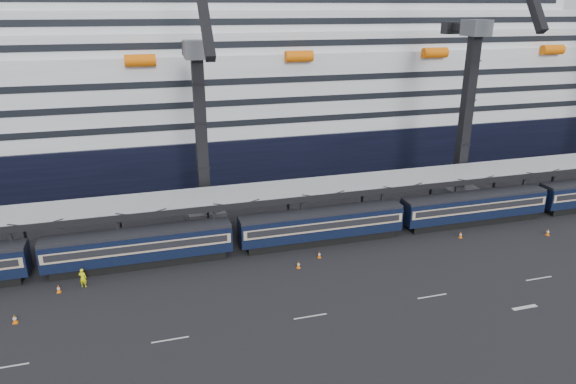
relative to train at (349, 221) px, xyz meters
name	(u,v)px	position (x,y,z in m)	size (l,w,h in m)	color
ground	(429,273)	(4.65, -10.00, -2.20)	(260.00, 260.00, 0.00)	black
lane_markings	(532,287)	(12.80, -15.23, -2.19)	(111.00, 4.27, 0.02)	beige
train	(349,221)	(0.00, 0.00, 0.00)	(133.05, 3.00, 4.05)	black
canopy	(373,182)	(4.65, 4.00, 3.05)	(130.00, 6.25, 5.53)	gray
cruise_ship	(291,87)	(3.57, 35.99, 10.14)	(214.09, 28.84, 34.00)	black
crane_dark_near	(201,131)	(-15.35, 8.59, 9.73)	(4.50, 17.75, 35.08)	#45484C
crane_dark_mid	(469,105)	(19.65, 7.59, 11.16)	(4.50, 18.24, 39.64)	#45484C
worker	(83,278)	(-28.77, -3.12, -1.22)	(0.71, 0.47, 1.95)	#F1F80D
traffic_cone_a	(58,289)	(-30.97, -3.55, -1.81)	(0.40, 0.40, 0.80)	orange
traffic_cone_b	(15,319)	(-33.92, -7.91, -1.79)	(0.42, 0.42, 0.83)	orange
traffic_cone_c	(298,265)	(-7.72, -5.23, -1.83)	(0.38, 0.38, 0.76)	orange
traffic_cone_d	(319,255)	(-4.87, -3.63, -1.85)	(0.36, 0.36, 0.72)	orange
traffic_cone_e	(461,235)	(12.71, -3.43, -1.82)	(0.38, 0.38, 0.76)	orange
traffic_cone_f	(548,232)	(23.05, -5.68, -1.79)	(0.42, 0.42, 0.84)	orange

